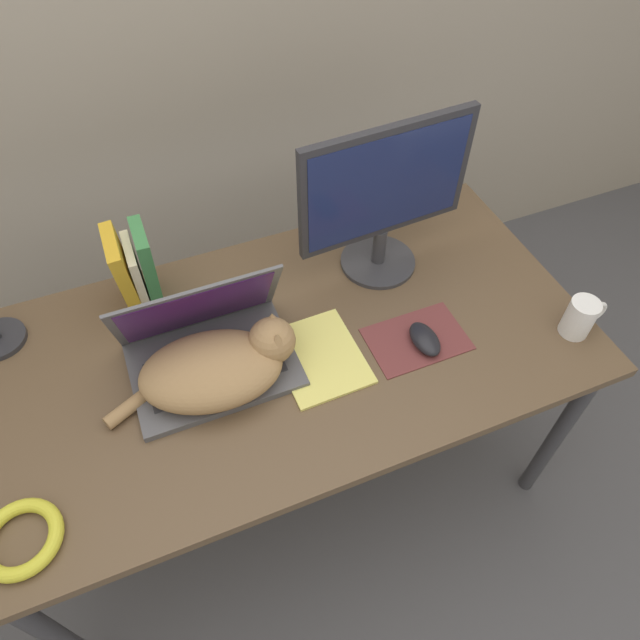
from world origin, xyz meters
name	(u,v)px	position (x,y,z in m)	size (l,w,h in m)	color
ground_plane	(341,581)	(0.00, 0.00, 0.00)	(12.00, 12.00, 0.00)	#4C4C51
desk	(288,359)	(0.00, 0.39, 0.65)	(1.49, 0.77, 0.71)	brown
laptop	(209,348)	(-0.18, 0.40, 0.76)	(0.38, 0.28, 0.26)	#4C4C51
cat	(219,366)	(-0.18, 0.34, 0.77)	(0.45, 0.26, 0.14)	#99754C
external_monitor	(385,197)	(0.33, 0.55, 0.94)	(0.46, 0.20, 0.42)	#333338
mousepad	(417,339)	(0.30, 0.28, 0.71)	(0.24, 0.16, 0.00)	brown
computer_mouse	(425,339)	(0.31, 0.26, 0.73)	(0.06, 0.11, 0.03)	black
book_row	(136,272)	(-0.29, 0.66, 0.82)	(0.10, 0.15, 0.23)	gold
cable_coil	(21,539)	(-0.63, 0.13, 0.72)	(0.16, 0.16, 0.03)	gold
notepad	(319,357)	(0.06, 0.32, 0.71)	(0.20, 0.25, 0.01)	#E5DB6B
mug	(581,317)	(0.68, 0.15, 0.76)	(0.11, 0.07, 0.10)	white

